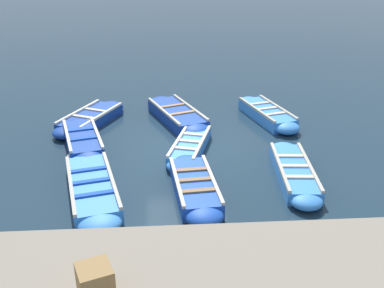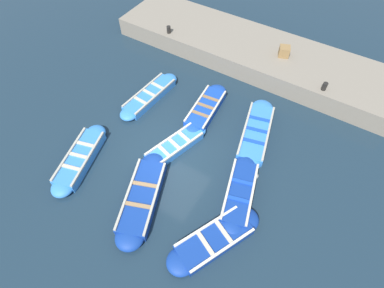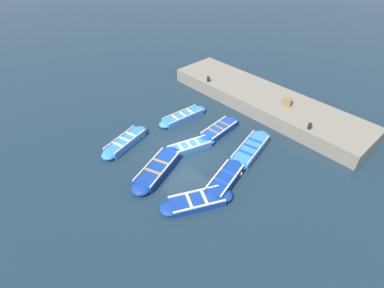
{
  "view_description": "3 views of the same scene",
  "coord_description": "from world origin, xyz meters",
  "px_view_note": "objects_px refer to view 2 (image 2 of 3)",
  "views": [
    {
      "loc": [
        -11.87,
        0.63,
        5.39
      ],
      "look_at": [
        -0.78,
        -0.11,
        0.42
      ],
      "focal_mm": 42.0,
      "sensor_mm": 36.0,
      "label": 1
    },
    {
      "loc": [
        5.19,
        4.13,
        9.6
      ],
      "look_at": [
        -0.58,
        0.57,
        0.5
      ],
      "focal_mm": 28.0,
      "sensor_mm": 36.0,
      "label": 2
    },
    {
      "loc": [
        8.26,
        9.41,
        10.47
      ],
      "look_at": [
        -0.38,
        0.09,
        0.43
      ],
      "focal_mm": 28.0,
      "sensor_mm": 36.0,
      "label": 3
    }
  ],
  "objects_px": {
    "bollard_mid_north": "(325,86)",
    "wooden_crate": "(284,51)",
    "boat_outer_left": "(240,193)",
    "boat_bow_out": "(150,96)",
    "boat_inner_gap": "(80,158)",
    "boat_tucked": "(142,197)",
    "boat_far_corner": "(175,146)",
    "boat_drifting": "(214,240)",
    "buoy_orange_near": "(255,176)",
    "boat_outer_right": "(256,133)",
    "boat_broadside": "(206,109)",
    "bollard_north": "(169,30)"
  },
  "relations": [
    {
      "from": "boat_drifting",
      "to": "wooden_crate",
      "type": "distance_m",
      "value": 9.14
    },
    {
      "from": "boat_outer_left",
      "to": "boat_drifting",
      "type": "height_order",
      "value": "boat_outer_left"
    },
    {
      "from": "boat_broadside",
      "to": "boat_far_corner",
      "type": "bearing_deg",
      "value": -1.01
    },
    {
      "from": "boat_broadside",
      "to": "boat_outer_right",
      "type": "height_order",
      "value": "boat_outer_right"
    },
    {
      "from": "boat_broadside",
      "to": "boat_outer_left",
      "type": "relative_size",
      "value": 0.97
    },
    {
      "from": "bollard_mid_north",
      "to": "bollard_north",
      "type": "bearing_deg",
      "value": -90.0
    },
    {
      "from": "boat_broadside",
      "to": "boat_outer_right",
      "type": "bearing_deg",
      "value": 88.25
    },
    {
      "from": "boat_drifting",
      "to": "bollard_mid_north",
      "type": "xyz_separation_m",
      "value": [
        -7.71,
        0.88,
        0.91
      ]
    },
    {
      "from": "boat_inner_gap",
      "to": "buoy_orange_near",
      "type": "relative_size",
      "value": 14.1
    },
    {
      "from": "boat_tucked",
      "to": "boat_outer_left",
      "type": "bearing_deg",
      "value": 124.38
    },
    {
      "from": "boat_bow_out",
      "to": "boat_inner_gap",
      "type": "distance_m",
      "value": 4.13
    },
    {
      "from": "boat_outer_right",
      "to": "bollard_north",
      "type": "relative_size",
      "value": 11.31
    },
    {
      "from": "boat_bow_out",
      "to": "boat_drifting",
      "type": "relative_size",
      "value": 1.02
    },
    {
      "from": "bollard_mid_north",
      "to": "wooden_crate",
      "type": "distance_m",
      "value": 2.61
    },
    {
      "from": "boat_bow_out",
      "to": "boat_outer_right",
      "type": "bearing_deg",
      "value": 96.09
    },
    {
      "from": "boat_outer_right",
      "to": "boat_inner_gap",
      "type": "relative_size",
      "value": 1.14
    },
    {
      "from": "boat_outer_left",
      "to": "boat_bow_out",
      "type": "xyz_separation_m",
      "value": [
        -2.27,
        -5.58,
        -0.03
      ]
    },
    {
      "from": "buoy_orange_near",
      "to": "boat_far_corner",
      "type": "bearing_deg",
      "value": -82.04
    },
    {
      "from": "boat_broadside",
      "to": "bollard_mid_north",
      "type": "bearing_deg",
      "value": 126.76
    },
    {
      "from": "boat_drifting",
      "to": "boat_tucked",
      "type": "height_order",
      "value": "boat_tucked"
    },
    {
      "from": "boat_outer_left",
      "to": "wooden_crate",
      "type": "xyz_separation_m",
      "value": [
        -7.1,
        -1.35,
        0.94
      ]
    },
    {
      "from": "boat_drifting",
      "to": "wooden_crate",
      "type": "bearing_deg",
      "value": -171.15
    },
    {
      "from": "boat_bow_out",
      "to": "boat_inner_gap",
      "type": "height_order",
      "value": "boat_inner_gap"
    },
    {
      "from": "boat_far_corner",
      "to": "boat_drifting",
      "type": "distance_m",
      "value": 3.94
    },
    {
      "from": "boat_bow_out",
      "to": "buoy_orange_near",
      "type": "bearing_deg",
      "value": 77.3
    },
    {
      "from": "boat_drifting",
      "to": "boat_outer_right",
      "type": "bearing_deg",
      "value": -171.64
    },
    {
      "from": "boat_broadside",
      "to": "boat_inner_gap",
      "type": "xyz_separation_m",
      "value": [
        4.72,
        -2.76,
        0.01
      ]
    },
    {
      "from": "boat_drifting",
      "to": "boat_inner_gap",
      "type": "bearing_deg",
      "value": -90.28
    },
    {
      "from": "boat_broadside",
      "to": "boat_tucked",
      "type": "bearing_deg",
      "value": 2.89
    },
    {
      "from": "boat_broadside",
      "to": "boat_bow_out",
      "type": "height_order",
      "value": "boat_broadside"
    },
    {
      "from": "boat_outer_right",
      "to": "boat_tucked",
      "type": "distance_m",
      "value": 5.18
    },
    {
      "from": "boat_broadside",
      "to": "bollard_north",
      "type": "height_order",
      "value": "bollard_north"
    },
    {
      "from": "boat_far_corner",
      "to": "buoy_orange_near",
      "type": "height_order",
      "value": "boat_far_corner"
    },
    {
      "from": "boat_outer_left",
      "to": "boat_drifting",
      "type": "xyz_separation_m",
      "value": [
        1.88,
        0.04,
        -0.03
      ]
    },
    {
      "from": "boat_inner_gap",
      "to": "bollard_mid_north",
      "type": "distance_m",
      "value": 10.24
    },
    {
      "from": "boat_outer_left",
      "to": "bollard_mid_north",
      "type": "bearing_deg",
      "value": 171.0
    },
    {
      "from": "boat_inner_gap",
      "to": "boat_drifting",
      "type": "xyz_separation_m",
      "value": [
        0.03,
        5.84,
        -0.02
      ]
    },
    {
      "from": "boat_outer_right",
      "to": "boat_bow_out",
      "type": "bearing_deg",
      "value": -83.91
    },
    {
      "from": "boat_broadside",
      "to": "buoy_orange_near",
      "type": "relative_size",
      "value": 13.55
    },
    {
      "from": "boat_outer_right",
      "to": "boat_inner_gap",
      "type": "xyz_separation_m",
      "value": [
        4.65,
        -5.15,
        0.01
      ]
    },
    {
      "from": "buoy_orange_near",
      "to": "boat_outer_right",
      "type": "bearing_deg",
      "value": -156.12
    },
    {
      "from": "boat_outer_left",
      "to": "boat_tucked",
      "type": "xyz_separation_m",
      "value": [
        1.91,
        -2.79,
        0.0
      ]
    },
    {
      "from": "boat_outer_left",
      "to": "boat_drifting",
      "type": "bearing_deg",
      "value": 1.33
    },
    {
      "from": "boat_bow_out",
      "to": "boat_outer_left",
      "type": "bearing_deg",
      "value": 67.86
    },
    {
      "from": "boat_tucked",
      "to": "buoy_orange_near",
      "type": "bearing_deg",
      "value": 134.33
    },
    {
      "from": "wooden_crate",
      "to": "buoy_orange_near",
      "type": "bearing_deg",
      "value": 13.92
    },
    {
      "from": "boat_broadside",
      "to": "wooden_crate",
      "type": "xyz_separation_m",
      "value": [
        -4.23,
        1.68,
        0.96
      ]
    },
    {
      "from": "boat_outer_left",
      "to": "wooden_crate",
      "type": "bearing_deg",
      "value": -169.2
    },
    {
      "from": "boat_outer_left",
      "to": "buoy_orange_near",
      "type": "relative_size",
      "value": 13.92
    },
    {
      "from": "boat_outer_left",
      "to": "boat_bow_out",
      "type": "bearing_deg",
      "value": -112.14
    }
  ]
}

